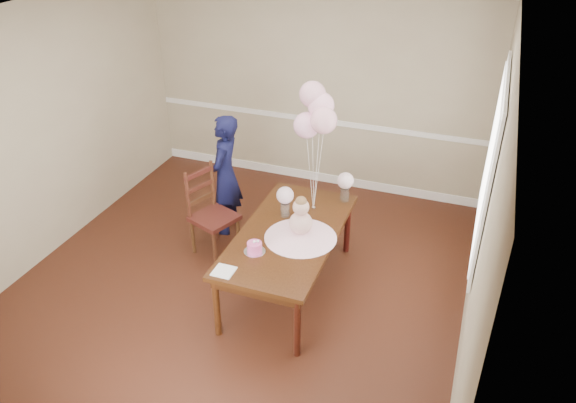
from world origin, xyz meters
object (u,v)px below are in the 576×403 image
Objects in this scene: dining_table_top at (289,234)px; birthday_cake at (255,247)px; dining_chair_seat at (214,218)px; woman at (225,175)px.

dining_table_top is 0.46m from birthday_cake.
birthday_cake is 1.15m from dining_chair_seat.
woman is at bearing 120.72° from dining_chair_seat.
dining_table_top is 4.23× the size of dining_chair_seat.
birthday_cake is (-0.18, -0.42, 0.08)m from dining_table_top.
dining_chair_seat is (-0.81, 0.75, -0.30)m from birthday_cake.
birthday_cake is at bearing -21.77° from dining_chair_seat.
dining_table_top reaches higher than dining_chair_seat.
birthday_cake is 0.10× the size of woman.
birthday_cake is 0.32× the size of dining_chair_seat.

